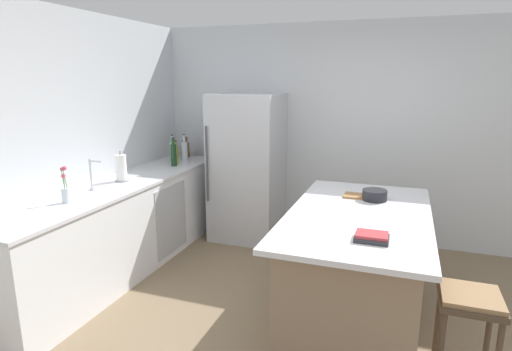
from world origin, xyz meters
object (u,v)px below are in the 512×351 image
olive_oil_bottle (176,154)px  cutting_board (360,196)px  flower_vase (65,191)px  syrup_bottle (183,152)px  bar_stool (469,313)px  mixing_bowl (375,195)px  soda_bottle (184,151)px  paper_towel_roll (121,168)px  wine_bottle (174,154)px  sink_faucet (92,174)px  kitchen_island (356,265)px  cookbook_stack (372,237)px  vinegar_bottle (186,149)px  gin_bottle (172,151)px  refrigerator (247,167)px  whiskey_bottle (186,149)px

olive_oil_bottle → cutting_board: bearing=-15.8°
flower_vase → syrup_bottle: size_ratio=1.24×
bar_stool → mixing_bowl: 1.35m
soda_bottle → paper_towel_roll: bearing=-94.6°
olive_oil_bottle → wine_bottle: bearing=-73.8°
sink_faucet → syrup_bottle: size_ratio=1.17×
kitchen_island → cookbook_stack: bearing=-75.8°
vinegar_bottle → soda_bottle: soda_bottle is taller
gin_bottle → refrigerator: bearing=13.9°
sink_faucet → flower_vase: size_ratio=0.94×
bar_stool → cookbook_stack: cookbook_stack is taller
vinegar_bottle → cookbook_stack: 3.26m
vinegar_bottle → olive_oil_bottle: olive_oil_bottle is taller
kitchen_island → wine_bottle: 2.57m
olive_oil_bottle → cookbook_stack: size_ratio=1.32×
bar_stool → syrup_bottle: size_ratio=2.72×
flower_vase → olive_oil_bottle: bearing=88.8°
flower_vase → cutting_board: (2.31, 1.10, -0.12)m
gin_bottle → olive_oil_bottle: size_ratio=1.19×
kitchen_island → cookbook_stack: cookbook_stack is taller
refrigerator → cutting_board: bearing=-33.0°
wine_bottle → cutting_board: wine_bottle is taller
flower_vase → gin_bottle: size_ratio=0.91×
soda_bottle → olive_oil_bottle: 0.19m
whiskey_bottle → mixing_bowl: whiskey_bottle is taller
flower_vase → whiskey_bottle: size_ratio=1.21×
bar_stool → olive_oil_bottle: (-3.06, 1.80, 0.49)m
vinegar_bottle → mixing_bowl: (2.48, -1.07, -0.10)m
paper_towel_roll → vinegar_bottle: (0.00, 1.32, -0.01)m
kitchen_island → paper_towel_roll: 2.48m
flower_vase → refrigerator: bearing=67.3°
paper_towel_roll → cookbook_stack: size_ratio=1.41×
paper_towel_roll → cutting_board: paper_towel_roll is taller
refrigerator → flower_vase: bearing=-112.7°
soda_bottle → gin_bottle: gin_bottle is taller
gin_bottle → flower_vase: bearing=-88.3°
paper_towel_roll → syrup_bottle: (0.03, 1.22, -0.03)m
paper_towel_roll → olive_oil_bottle: 0.95m
paper_towel_roll → gin_bottle: size_ratio=0.89×
refrigerator → paper_towel_roll: bearing=-125.8°
olive_oil_bottle → mixing_bowl: olive_oil_bottle is taller
wine_bottle → mixing_bowl: 2.45m
kitchen_island → soda_bottle: bearing=150.5°
flower_vase → bar_stool: bearing=-1.1°
cookbook_stack → syrup_bottle: bearing=142.1°
bar_stool → cookbook_stack: (-0.61, 0.12, 0.37)m
flower_vase → whiskey_bottle: bearing=92.0°
bar_stool → vinegar_bottle: (-3.14, 2.18, 0.49)m
mixing_bowl → cutting_board: (-0.13, 0.05, -0.04)m
bar_stool → vinegar_bottle: bearing=145.2°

